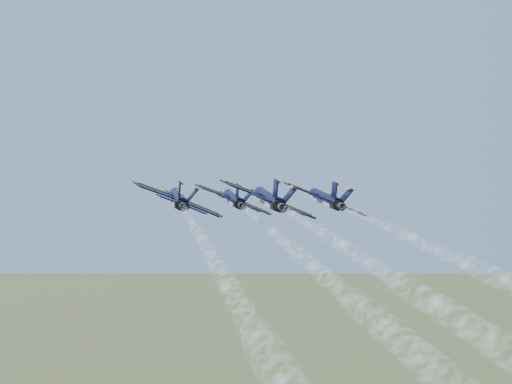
# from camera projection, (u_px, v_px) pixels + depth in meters

# --- Properties ---
(jet_lead) EXTENTS (12.63, 18.26, 5.83)m
(jet_lead) POSITION_uv_depth(u_px,v_px,m) (233.00, 199.00, 131.76)
(jet_lead) COLOR black
(jet_left) EXTENTS (12.63, 18.26, 5.83)m
(jet_left) POSITION_uv_depth(u_px,v_px,m) (178.00, 199.00, 114.94)
(jet_left) COLOR black
(jet_right) EXTENTS (12.63, 18.26, 5.83)m
(jet_right) POSITION_uv_depth(u_px,v_px,m) (325.00, 199.00, 119.40)
(jet_right) COLOR black
(jet_slot) EXTENTS (12.63, 18.26, 5.83)m
(jet_slot) POSITION_uv_depth(u_px,v_px,m) (268.00, 199.00, 105.09)
(jet_slot) COLOR black
(smoke_trail_lead) EXTENTS (28.47, 82.55, 2.92)m
(smoke_trail_lead) POSITION_uv_depth(u_px,v_px,m) (347.00, 198.00, 69.04)
(smoke_trail_lead) COLOR white
(smoke_trail_left) EXTENTS (28.47, 82.55, 2.92)m
(smoke_trail_left) POSITION_uv_depth(u_px,v_px,m) (263.00, 198.00, 52.22)
(smoke_trail_left) COLOR white
(smoke_trail_slot) EXTENTS (28.47, 82.55, 2.92)m
(smoke_trail_slot) POSITION_uv_depth(u_px,v_px,m) (506.00, 198.00, 42.36)
(smoke_trail_slot) COLOR white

